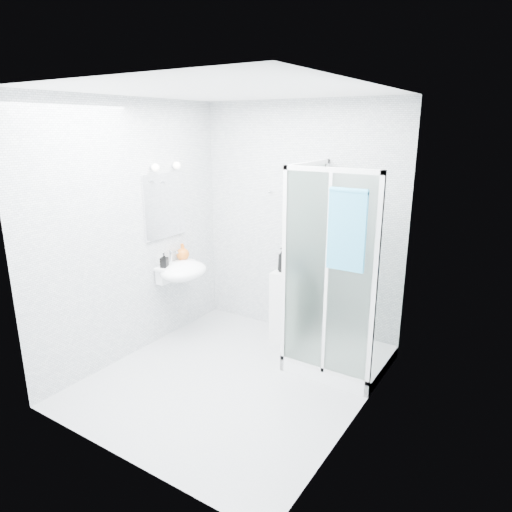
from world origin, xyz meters
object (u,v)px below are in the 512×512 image
Objects in this scene: shampoo_bottle_b at (297,263)px; soap_dispenser_orange at (183,252)px; wall_basin at (182,271)px; soap_dispenser_black at (164,260)px; hand_towel at (347,228)px; shampoo_bottle_a at (282,260)px; shower_enclosure at (332,324)px; storage_cabinet at (289,306)px.

soap_dispenser_orange reaches higher than shampoo_bottle_b.
wall_basin is 2.98× the size of soap_dispenser_orange.
soap_dispenser_orange is 0.33m from soap_dispenser_black.
shampoo_bottle_a is (-0.96, 0.65, -0.58)m from hand_towel.
shower_enclosure reaches higher than storage_cabinet.
shower_enclosure is 3.57× the size of wall_basin.
hand_towel is 3.68× the size of soap_dispenser_orange.
shower_enclosure is 12.45× the size of soap_dispenser_black.
storage_cabinet is (1.03, 0.59, -0.39)m from wall_basin.
soap_dispenser_orange is at bearing -175.26° from shower_enclosure.
soap_dispenser_orange reaches higher than soap_dispenser_black.
storage_cabinet is at bearing -163.45° from shampoo_bottle_b.
shampoo_bottle_a is at bearing -159.93° from shampoo_bottle_b.
storage_cabinet is 0.51m from shampoo_bottle_b.
storage_cabinet is (-0.63, 0.28, -0.05)m from shower_enclosure.
wall_basin is 3.48× the size of soap_dispenser_black.
shampoo_bottle_b is at bearing 151.57° from shower_enclosure.
soap_dispenser_orange is at bearing -159.97° from shampoo_bottle_a.
wall_basin is at bearing -151.24° from storage_cabinet.
shower_enclosure is 1.17m from hand_towel.
shampoo_bottle_a is 1.68× the size of soap_dispenser_black.
shower_enclosure is 9.41× the size of shampoo_bottle_b.
wall_basin is at bearing 59.34° from soap_dispenser_black.
soap_dispenser_black is at bearing -120.66° from wall_basin.
soap_dispenser_black is at bearing -147.35° from storage_cabinet.
shower_enclosure reaches higher than soap_dispenser_black.
wall_basin is (-1.66, -0.32, 0.35)m from shower_enclosure.
wall_basin is at bearing -169.19° from shower_enclosure.
shampoo_bottle_b is at bearing 20.04° from soap_dispenser_orange.
soap_dispenser_black is (-1.12, -0.75, 0.54)m from storage_cabinet.
shampoo_bottle_a is 0.16m from shampoo_bottle_b.
shower_enclosure reaches higher than soap_dispenser_orange.
hand_towel is 2.09m from soap_dispenser_black.
shampoo_bottle_b is 1.32× the size of soap_dispenser_black.
soap_dispenser_orange is (-1.08, -0.39, 0.02)m from shampoo_bottle_a.
shampoo_bottle_a reaches higher than soap_dispenser_orange.
shampoo_bottle_b is (1.10, 0.62, 0.11)m from wall_basin.
storage_cabinet is at bearing 30.02° from wall_basin.
hand_towel is 1.23m from shampoo_bottle_b.
hand_towel is 3.25× the size of shampoo_bottle_b.
hand_towel is (0.89, -0.68, 1.12)m from storage_cabinet.
hand_towel is at bearing -40.76° from shampoo_bottle_b.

